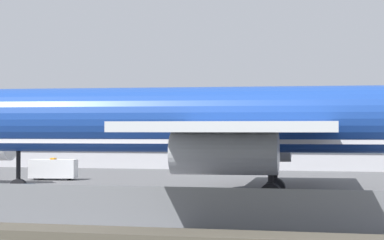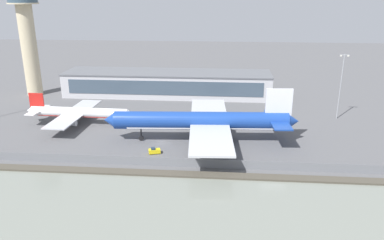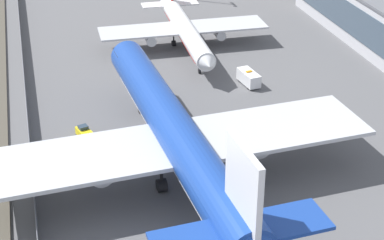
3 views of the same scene
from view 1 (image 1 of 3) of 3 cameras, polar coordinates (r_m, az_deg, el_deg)
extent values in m
plane|color=#565659|center=(61.88, -8.13, -6.00)|extent=(500.00, 500.00, 0.00)
cylinder|color=#193D93|center=(60.60, 2.79, 0.04)|extent=(51.63, 8.55, 5.31)
cube|color=silver|center=(60.60, 2.79, -1.34)|extent=(43.87, 7.00, 0.96)
cube|color=#B7BABF|center=(48.05, 4.02, -0.56)|extent=(12.85, 25.34, 0.53)
cube|color=#B7BABF|center=(72.64, 6.00, -0.60)|extent=(12.85, 25.34, 0.53)
cylinder|color=#B7BABF|center=(50.21, 2.50, -2.53)|extent=(7.37, 3.37, 2.92)
cylinder|color=#B7BABF|center=(70.81, 4.64, -2.00)|extent=(7.37, 3.37, 2.92)
cylinder|color=black|center=(65.38, -13.09, -3.68)|extent=(0.37, 0.37, 3.11)
cylinder|color=black|center=(65.48, -13.09, -5.04)|extent=(1.52, 0.68, 1.49)
cylinder|color=black|center=(57.58, 6.01, -4.11)|extent=(0.42, 0.42, 3.11)
cylinder|color=black|center=(57.70, 6.01, -5.65)|extent=(1.78, 1.30, 1.71)
cylinder|color=black|center=(63.14, 6.35, -3.80)|extent=(0.42, 0.42, 3.11)
cylinder|color=black|center=(63.24, 6.35, -5.21)|extent=(1.78, 1.30, 1.71)
cone|color=white|center=(79.54, -13.05, -1.83)|extent=(2.30, 3.27, 3.20)
cube|color=yellow|center=(54.64, -12.10, -5.91)|extent=(3.52, 2.45, 1.11)
cube|color=#283847|center=(54.63, -12.52, -5.06)|extent=(1.44, 1.55, 0.50)
cylinder|color=black|center=(54.17, -13.26, -6.37)|extent=(0.73, 0.41, 0.70)
cylinder|color=black|center=(55.50, -13.01, -6.24)|extent=(0.73, 0.41, 0.70)
cylinder|color=black|center=(53.86, -11.17, -6.41)|extent=(0.73, 0.41, 0.70)
cylinder|color=black|center=(55.20, -10.97, -6.27)|extent=(0.73, 0.41, 0.70)
cube|color=white|center=(85.71, -10.53, -3.66)|extent=(5.45, 2.82, 2.07)
cube|color=#283847|center=(85.22, -9.35, -3.42)|extent=(1.42, 2.14, 0.83)
cube|color=orange|center=(85.66, -10.53, -2.91)|extent=(0.65, 1.11, 0.16)
cylinder|color=black|center=(86.24, -9.33, -4.21)|extent=(0.86, 0.34, 0.84)
cylinder|color=black|center=(84.44, -9.64, -4.29)|extent=(0.86, 0.34, 0.84)
cylinder|color=black|center=(87.10, -11.38, -4.17)|extent=(0.86, 0.34, 0.84)
cylinder|color=black|center=(85.32, -11.74, -4.24)|extent=(0.86, 0.34, 0.84)
cube|color=#B2B2B7|center=(115.99, -1.03, -1.11)|extent=(87.97, 18.47, 9.76)
cube|color=#3D4C5B|center=(107.00, -2.27, -0.88)|extent=(80.93, 0.16, 5.86)
cube|color=#5B5E63|center=(116.07, -1.02, 1.42)|extent=(88.57, 19.07, 0.50)
camera|label=2|loc=(58.27, -159.90, 39.37)|focal=35.00mm
camera|label=3|loc=(83.48, 66.71, 28.72)|focal=60.00mm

